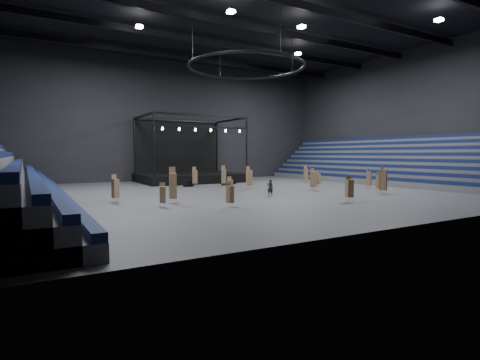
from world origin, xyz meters
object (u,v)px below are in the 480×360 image
chair_stack_4 (230,185)px  chair_stack_9 (384,180)px  stage (188,172)px  chair_stack_13 (173,185)px  flight_case_mid (226,182)px  chair_stack_3 (195,176)px  flight_case_left (189,183)px  chair_stack_14 (318,178)px  chair_stack_11 (379,182)px  chair_stack_8 (115,188)px  chair_stack_12 (306,174)px  chair_stack_0 (230,194)px  flight_case_right (231,181)px  chair_stack_10 (349,188)px  chair_stack_2 (314,179)px  man_center (270,188)px  crew_member (312,180)px  chair_stack_7 (163,194)px  chair_stack_6 (249,177)px  chair_stack_1 (369,178)px  chair_stack_5 (224,176)px

chair_stack_4 → chair_stack_9: size_ratio=0.63×
stage → chair_stack_13: stage is taller
flight_case_mid → chair_stack_4: 11.86m
flight_case_mid → chair_stack_3: bearing=178.7°
flight_case_left → chair_stack_13: 15.90m
chair_stack_14 → chair_stack_11: bearing=-94.0°
chair_stack_8 → chair_stack_13: size_ratio=0.78×
stage → chair_stack_12: size_ratio=5.88×
stage → chair_stack_0: size_ratio=7.31×
flight_case_mid → flight_case_right: size_ratio=0.92×
chair_stack_4 → stage: bearing=84.1°
flight_case_mid → chair_stack_14: (8.75, -7.48, 0.64)m
chair_stack_4 → chair_stack_10: (6.14, -9.25, 0.21)m
chair_stack_2 → chair_stack_4: chair_stack_2 is taller
chair_stack_3 → chair_stack_11: size_ratio=1.12×
flight_case_mid → man_center: bearing=-99.2°
chair_stack_10 → crew_member: chair_stack_10 is taller
man_center → chair_stack_14: bearing=-136.6°
flight_case_right → chair_stack_10: bearing=-91.4°
stage → chair_stack_2: stage is taller
chair_stack_8 → crew_member: 24.09m
chair_stack_4 → chair_stack_12: 19.62m
flight_case_mid → chair_stack_8: 18.93m
chair_stack_2 → chair_stack_14: bearing=40.2°
chair_stack_4 → chair_stack_11: bearing=-16.0°
flight_case_left → chair_stack_13: chair_stack_13 is taller
chair_stack_0 → chair_stack_3: bearing=62.1°
chair_stack_7 → chair_stack_13: chair_stack_13 is taller
chair_stack_8 → chair_stack_10: size_ratio=1.04×
chair_stack_6 → flight_case_right: bearing=66.8°
chair_stack_1 → chair_stack_11: 4.31m
chair_stack_5 → chair_stack_6: size_ratio=0.99×
flight_case_mid → crew_member: bearing=-41.0°
chair_stack_10 → chair_stack_5: bearing=113.6°
flight_case_right → chair_stack_8: chair_stack_8 is taller
chair_stack_11 → chair_stack_12: bearing=92.7°
chair_stack_0 → chair_stack_10: chair_stack_10 is taller
flight_case_mid → chair_stack_9: (8.23, -17.43, 1.11)m
chair_stack_7 → stage: bearing=81.1°
flight_case_left → crew_member: (12.93, -7.64, 0.41)m
chair_stack_9 → chair_stack_11: size_ratio=1.35×
stage → chair_stack_12: bearing=-34.7°
chair_stack_0 → chair_stack_1: size_ratio=0.81×
chair_stack_12 → chair_stack_13: 26.97m
flight_case_left → man_center: bearing=-78.7°
chair_stack_3 → chair_stack_14: bearing=-31.8°
flight_case_right → crew_member: 10.64m
chair_stack_5 → chair_stack_11: bearing=-43.9°
chair_stack_10 → chair_stack_2: bearing=82.9°
chair_stack_9 → chair_stack_12: 16.66m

